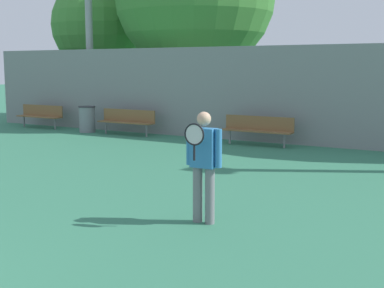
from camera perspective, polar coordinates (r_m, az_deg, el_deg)
name	(u,v)px	position (r m, az deg, el deg)	size (l,w,h in m)	color
tennis_player	(204,161)	(7.67, 1.24, -1.80)	(0.57, 0.40, 1.62)	slate
bench_courtside_near	(127,119)	(17.92, -6.94, 2.63)	(2.11, 0.40, 0.84)	brown
bench_courtside_far	(258,128)	(15.51, 7.03, 1.76)	(2.13, 0.40, 0.84)	brown
bench_adjacent_court	(41,114)	(20.61, -15.84, 3.10)	(2.00, 0.40, 0.84)	brown
trash_bin	(87,119)	(18.87, -11.12, 2.62)	(0.58, 0.58, 0.90)	gray
back_fence	(288,95)	(15.83, 10.23, 5.15)	(24.05, 0.06, 2.87)	gray
tree_dark_dense	(100,25)	(24.24, -9.80, 12.38)	(4.17, 4.17, 6.16)	brown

